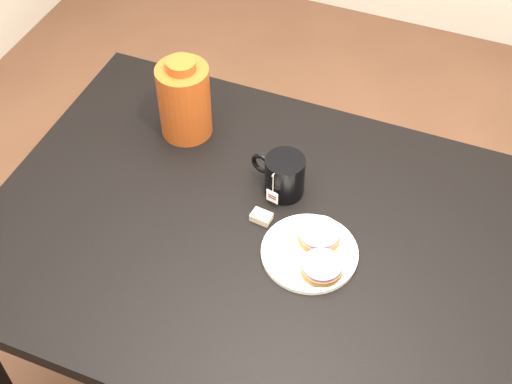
% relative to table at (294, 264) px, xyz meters
% --- Properties ---
extents(table, '(1.40, 0.90, 0.75)m').
position_rel_table_xyz_m(table, '(0.00, 0.00, 0.00)').
color(table, black).
rests_on(table, ground_plane).
extents(plate, '(0.21, 0.21, 0.02)m').
position_rel_table_xyz_m(plate, '(0.04, -0.02, 0.09)').
color(plate, white).
rests_on(plate, table).
extents(bagel_back, '(0.10, 0.10, 0.03)m').
position_rel_table_xyz_m(bagel_back, '(0.05, 0.02, 0.11)').
color(bagel_back, brown).
rests_on(bagel_back, plate).
extents(bagel_front, '(0.10, 0.10, 0.03)m').
position_rel_table_xyz_m(bagel_front, '(0.08, -0.06, 0.11)').
color(bagel_front, brown).
rests_on(bagel_front, plate).
extents(mug, '(0.14, 0.11, 0.10)m').
position_rel_table_xyz_m(mug, '(-0.08, 0.13, 0.14)').
color(mug, black).
rests_on(mug, table).
extents(teabag_pouch, '(0.05, 0.04, 0.02)m').
position_rel_table_xyz_m(teabag_pouch, '(-0.09, 0.03, 0.09)').
color(teabag_pouch, '#C6B793').
rests_on(teabag_pouch, table).
extents(bagel_package, '(0.15, 0.15, 0.22)m').
position_rel_table_xyz_m(bagel_package, '(-0.38, 0.24, 0.18)').
color(bagel_package, maroon).
rests_on(bagel_package, table).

